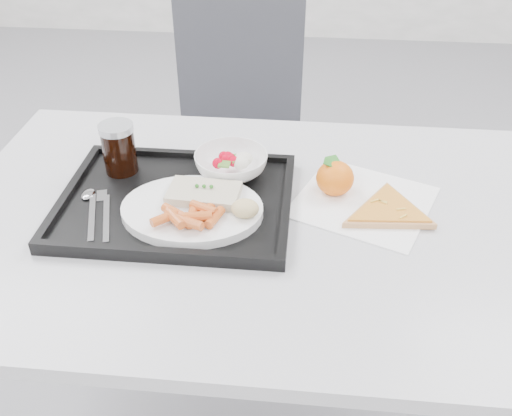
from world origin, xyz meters
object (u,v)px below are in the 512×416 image
dinner_plate (192,210)px  salad_bowl (231,164)px  cola_glass (119,147)px  tray (177,202)px  tangerine (335,178)px  chair (237,119)px  pizza_slice (389,211)px  table (253,240)px

dinner_plate → salad_bowl: size_ratio=1.78×
salad_bowl → cola_glass: (-0.23, -0.01, 0.03)m
tray → dinner_plate: (0.04, -0.04, 0.02)m
tray → dinner_plate: bearing=-47.0°
cola_glass → tangerine: cola_glass is taller
chair → cola_glass: 0.77m
chair → tray: (-0.01, -0.80, 0.22)m
salad_bowl → pizza_slice: (0.32, -0.10, -0.03)m
tangerine → tray: bearing=-165.9°
chair → cola_glass: bearing=-102.1°
table → tray: size_ratio=2.67×
tangerine → pizza_slice: (0.10, -0.07, -0.02)m
table → dinner_plate: bearing=-164.2°
tray → salad_bowl: (0.10, 0.11, 0.03)m
cola_glass → table: bearing=-20.2°
tray → dinner_plate: 0.06m
cola_glass → tangerine: (0.45, -0.02, -0.04)m
dinner_plate → salad_bowl: salad_bowl is taller
dinner_plate → pizza_slice: dinner_plate is taller
table → chair: chair is taller
dinner_plate → tangerine: (0.27, 0.12, 0.01)m
salad_bowl → pizza_slice: bearing=-16.8°
chair → tray: chair is taller
chair → tray: size_ratio=2.07×
chair → salad_bowl: size_ratio=6.11×
dinner_plate → tray: bearing=133.0°
pizza_slice → chair: bearing=116.9°
pizza_slice → tangerine: bearing=146.5°
table → tangerine: bearing=29.6°
salad_bowl → cola_glass: size_ratio=1.41×
dinner_plate → salad_bowl: bearing=69.8°
tray → table: bearing=-4.3°
dinner_plate → tangerine: size_ratio=3.38×
chair → tray: bearing=-91.0°
table → chair: size_ratio=1.29×
tray → pizza_slice: size_ratio=1.56×
table → tray: bearing=175.7°
cola_glass → tangerine: 0.45m
dinner_plate → cola_glass: cola_glass is taller
salad_bowl → cola_glass: 0.23m
table → chair: (-0.14, 0.81, -0.15)m
table → tangerine: 0.21m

